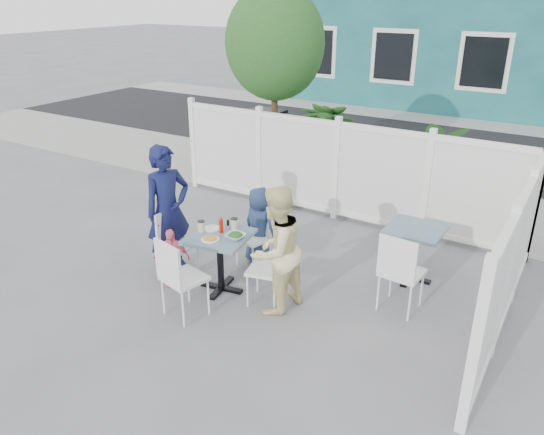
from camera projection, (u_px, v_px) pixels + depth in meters
The scene contains 30 objects.
ground at pixel (248, 278), 6.91m from camera, with size 80.00×80.00×0.00m, color slate.
near_sidewalk at pixel (361, 191), 9.88m from camera, with size 24.00×2.60×0.01m, color gray.
street at pixel (421, 145), 12.78m from camera, with size 24.00×5.00×0.01m, color black.
far_sidewalk at pixel (454, 120), 15.20m from camera, with size 24.00×1.60×0.01m, color gray.
building at pixel (478, 5), 16.91m from camera, with size 11.00×6.00×6.00m.
fence_back at pixel (336, 172), 8.43m from camera, with size 5.86×0.08×1.60m.
fence_right at pixel (512, 264), 5.63m from camera, with size 0.08×3.66×1.60m.
tree at pixel (275, 44), 9.23m from camera, with size 1.80×1.62×3.59m.
utility_cabinet at pixel (267, 142), 10.87m from camera, with size 0.63×0.45×1.18m, color yellow.
potted_shrub_a at pixel (328, 151), 9.18m from camera, with size 0.99×0.99×1.76m, color #1A461A.
potted_shrub_b at pixel (440, 181), 8.20m from camera, with size 1.33×1.15×1.48m, color #1A461A.
main_table at pixel (220, 248), 6.43m from camera, with size 0.82×0.82×0.75m.
spare_table at pixel (414, 240), 6.68m from camera, with size 0.70×0.70×0.72m.
chair_left at pixel (174, 238), 6.83m from camera, with size 0.39×0.41×0.88m.
chair_right at pixel (272, 264), 6.17m from camera, with size 0.48×0.49×0.90m.
chair_back at pixel (257, 232), 7.08m from camera, with size 0.47×0.46×0.84m.
chair_near at pixel (178, 273), 5.88m from camera, with size 0.53×0.51×0.97m.
chair_spare at pixel (400, 268), 5.97m from camera, with size 0.48×0.46×0.98m.
man at pixel (168, 210), 6.80m from camera, with size 0.63×0.41×1.71m, color #10153F.
woman at pixel (276, 250), 5.97m from camera, with size 0.74×0.58×1.52m, color #EDD55B.
boy at pixel (260, 226), 7.11m from camera, with size 0.53×0.34×1.08m, color navy.
toddler at pixel (171, 258), 6.60m from camera, with size 0.46×0.19×0.78m, color pink.
plate_main at pixel (210, 239), 6.24m from camera, with size 0.22×0.22×0.01m, color white.
plate_side at pixel (212, 228), 6.52m from camera, with size 0.21×0.21×0.01m, color white.
salad_bowl at pixel (235, 236), 6.26m from camera, with size 0.22×0.22×0.05m, color white.
coffee_cup_a at pixel (201, 227), 6.43m from camera, with size 0.08×0.08×0.13m, color beige.
coffee_cup_b at pixel (234, 224), 6.51m from camera, with size 0.09×0.09×0.13m, color beige.
ketchup_bottle at pixel (221, 226), 6.39m from camera, with size 0.05×0.05×0.17m, color #AB1405.
salt_shaker at pixel (223, 224), 6.56m from camera, with size 0.03×0.03×0.07m, color white.
pepper_shaker at pixel (228, 223), 6.61m from camera, with size 0.03×0.03×0.07m, color black.
Camera 1 is at (3.42, -4.97, 3.47)m, focal length 35.00 mm.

